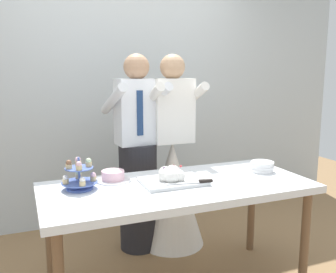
{
  "coord_description": "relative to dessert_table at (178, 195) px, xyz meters",
  "views": [
    {
      "loc": [
        -0.96,
        -2.19,
        1.53
      ],
      "look_at": [
        -0.01,
        0.15,
        1.07
      ],
      "focal_mm": 39.71,
      "sensor_mm": 36.0,
      "label": 1
    }
  ],
  "objects": [
    {
      "name": "cupcake_stand",
      "position": [
        -0.63,
        0.14,
        0.16
      ],
      "size": [
        0.23,
        0.23,
        0.21
      ],
      "color": "#4C66B2",
      "rests_on": "dessert_table"
    },
    {
      "name": "person_bride",
      "position": [
        0.24,
        0.69,
        -0.12
      ],
      "size": [
        0.56,
        0.56,
        1.66
      ],
      "color": "white",
      "rests_on": "ground_plane"
    },
    {
      "name": "dessert_table",
      "position": [
        0.0,
        0.0,
        0.0
      ],
      "size": [
        1.8,
        0.8,
        0.78
      ],
      "color": "silver",
      "rests_on": "ground_plane"
    },
    {
      "name": "round_cake",
      "position": [
        -0.39,
        0.24,
        0.11
      ],
      "size": [
        0.24,
        0.24,
        0.07
      ],
      "color": "white",
      "rests_on": "dessert_table"
    },
    {
      "name": "rear_wall",
      "position": [
        0.0,
        1.47,
        0.75
      ],
      "size": [
        5.2,
        0.1,
        2.9
      ],
      "primitive_type": "cube",
      "color": "silver",
      "rests_on": "ground_plane"
    },
    {
      "name": "person_groom",
      "position": [
        -0.06,
        0.72,
        0.05
      ],
      "size": [
        0.49,
        0.52,
        1.66
      ],
      "color": "#232328",
      "rests_on": "ground_plane"
    },
    {
      "name": "plate_stack",
      "position": [
        0.71,
        0.05,
        0.11
      ],
      "size": [
        0.18,
        0.18,
        0.08
      ],
      "color": "white",
      "rests_on": "dessert_table"
    },
    {
      "name": "main_cake_tray",
      "position": [
        -0.03,
        0.04,
        0.12
      ],
      "size": [
        0.43,
        0.32,
        0.13
      ],
      "color": "silver",
      "rests_on": "dessert_table"
    }
  ]
}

